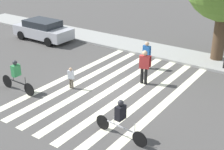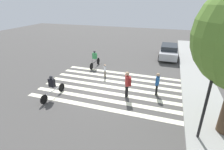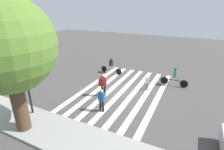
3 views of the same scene
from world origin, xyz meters
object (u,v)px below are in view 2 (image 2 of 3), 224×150
at_px(pedestrian_child_with_backpack, 105,70).
at_px(cyclist_far_lane, 95,58).
at_px(traffic_light, 210,72).
at_px(pedestrian_adult_blue_shirt, 157,83).
at_px(pedestrian_adult_tall_backpack, 128,83).
at_px(car_parked_dark_suv, 169,51).
at_px(cyclist_mid_street, 52,86).

bearing_deg(pedestrian_child_with_backpack, cyclist_far_lane, -149.28).
bearing_deg(pedestrian_child_with_backpack, traffic_light, 38.07).
bearing_deg(traffic_light, pedestrian_adult_blue_shirt, -150.54).
bearing_deg(pedestrian_adult_blue_shirt, pedestrian_adult_tall_backpack, -56.59).
height_order(traffic_light, cyclist_far_lane, traffic_light).
relative_size(pedestrian_child_with_backpack, cyclist_far_lane, 0.49).
height_order(pedestrian_adult_tall_backpack, car_parked_dark_suv, pedestrian_adult_tall_backpack).
xyz_separation_m(pedestrian_child_with_backpack, cyclist_mid_street, (4.27, -2.09, 0.23)).
bearing_deg(car_parked_dark_suv, traffic_light, 7.30).
distance_m(cyclist_mid_street, car_parked_dark_suv, 13.36).
bearing_deg(pedestrian_adult_tall_backpack, cyclist_mid_street, 89.93).
distance_m(cyclist_far_lane, car_parked_dark_suv, 8.46).
bearing_deg(cyclist_mid_street, cyclist_far_lane, -178.59).
bearing_deg(car_parked_dark_suv, pedestrian_adult_tall_backpack, -13.51).
distance_m(pedestrian_adult_tall_backpack, car_parked_dark_suv, 10.03).
relative_size(cyclist_mid_street, car_parked_dark_suv, 0.52).
relative_size(pedestrian_child_with_backpack, car_parked_dark_suv, 0.25).
xyz_separation_m(traffic_light, cyclist_far_lane, (-7.32, -8.24, -2.52)).
relative_size(traffic_light, pedestrian_child_with_backpack, 4.39).
xyz_separation_m(traffic_light, car_parked_dark_suv, (-12.54, -1.59, -2.63)).
height_order(cyclist_far_lane, car_parked_dark_suv, cyclist_far_lane).
xyz_separation_m(pedestrian_child_with_backpack, pedestrian_adult_blue_shirt, (1.72, 4.41, 0.27)).
height_order(traffic_light, car_parked_dark_suv, traffic_light).
height_order(pedestrian_adult_blue_shirt, car_parked_dark_suv, pedestrian_adult_blue_shirt).
distance_m(traffic_light, car_parked_dark_suv, 12.91).
distance_m(pedestrian_adult_blue_shirt, car_parked_dark_suv, 8.84).
xyz_separation_m(cyclist_mid_street, car_parked_dark_suv, (-11.37, 7.01, -0.10)).
height_order(pedestrian_adult_tall_backpack, pedestrian_adult_blue_shirt, pedestrian_adult_tall_backpack).
bearing_deg(cyclist_mid_street, pedestrian_child_with_backpack, 158.70).
distance_m(traffic_light, pedestrian_adult_blue_shirt, 4.95).
bearing_deg(pedestrian_adult_blue_shirt, pedestrian_child_with_backpack, -104.61).
relative_size(cyclist_far_lane, car_parked_dark_suv, 0.51).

